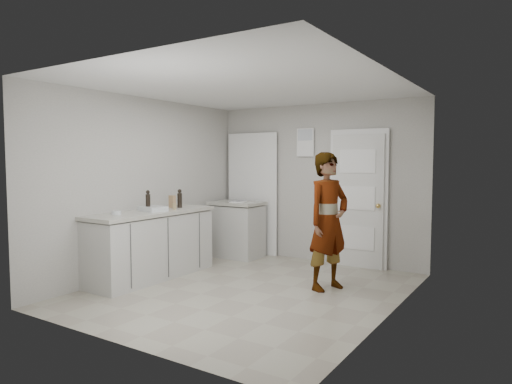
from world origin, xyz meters
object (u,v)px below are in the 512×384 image
Objects in this scene: egg_bowl at (116,213)px; baking_dish at (153,209)px; cake_mix_box at (172,202)px; oil_cruet_a at (180,199)px; person at (328,221)px; spice_jar at (174,206)px; oil_cruet_b at (148,201)px.

baking_dish is at bearing 80.68° from egg_bowl.
cake_mix_box is 0.12m from oil_cruet_a.
person reaches higher than baking_dish.
oil_cruet_b reaches higher than spice_jar.
spice_jar is 0.32× the size of oil_cruet_a.
spice_jar is 0.21× the size of baking_dish.
person reaches higher than oil_cruet_a.
oil_cruet_b is at bearing -118.00° from baking_dish.
baking_dish is (0.03, 0.06, -0.11)m from oil_cruet_b.
oil_cruet_b reaches higher than egg_bowl.
baking_dish is 3.40× the size of egg_bowl.
spice_jar is 0.88m from egg_bowl.
cake_mix_box is 1.01m from egg_bowl.
baking_dish is at bearing 130.64° from person.
oil_cruet_a reaches higher than baking_dish.
spice_jar is at bearing 76.89° from egg_bowl.
egg_bowl is at bearing -99.32° from baking_dish.
oil_cruet_a is 1.09m from egg_bowl.
oil_cruet_a reaches higher than spice_jar.
spice_jar is 0.71× the size of egg_bowl.
cake_mix_box is 1.46× the size of egg_bowl.
oil_cruet_b is at bearing 83.15° from egg_bowl.
person is 2.18m from spice_jar.
person reaches higher than cake_mix_box.
cake_mix_box is at bearing -136.42° from oil_cruet_a.
oil_cruet_a is at bearing 117.76° from person.
egg_bowl is (-0.20, -0.86, -0.02)m from spice_jar.
cake_mix_box is at bearing 119.36° from person.
cake_mix_box is 2.05× the size of spice_jar.
oil_cruet_b is at bearing -111.00° from spice_jar.
oil_cruet_a is at bearing 89.36° from baking_dish.
person is at bearing 12.86° from spice_jar.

